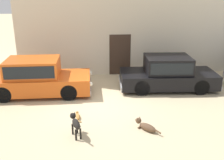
{
  "coord_description": "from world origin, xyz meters",
  "views": [
    {
      "loc": [
        -0.26,
        -9.39,
        4.3
      ],
      "look_at": [
        0.68,
        0.2,
        0.9
      ],
      "focal_mm": 41.8,
      "sensor_mm": 36.0,
      "label": 1
    }
  ],
  "objects_px": {
    "stray_dog_tan": "(146,126)",
    "stray_cat": "(78,116)",
    "parked_sedan_nearest": "(37,77)",
    "parked_sedan_second": "(168,73)",
    "stray_dog_spotted": "(76,123)"
  },
  "relations": [
    {
      "from": "stray_dog_tan",
      "to": "stray_cat",
      "type": "bearing_deg",
      "value": 24.09
    },
    {
      "from": "parked_sedan_nearest",
      "to": "stray_cat",
      "type": "relative_size",
      "value": 6.87
    },
    {
      "from": "parked_sedan_second",
      "to": "stray_cat",
      "type": "bearing_deg",
      "value": -144.08
    },
    {
      "from": "parked_sedan_nearest",
      "to": "stray_dog_tan",
      "type": "height_order",
      "value": "parked_sedan_nearest"
    },
    {
      "from": "parked_sedan_nearest",
      "to": "stray_cat",
      "type": "bearing_deg",
      "value": -53.41
    },
    {
      "from": "stray_dog_spotted",
      "to": "stray_dog_tan",
      "type": "bearing_deg",
      "value": -104.42
    },
    {
      "from": "parked_sedan_nearest",
      "to": "stray_dog_spotted",
      "type": "relative_size",
      "value": 4.87
    },
    {
      "from": "parked_sedan_second",
      "to": "stray_dog_spotted",
      "type": "height_order",
      "value": "parked_sedan_second"
    },
    {
      "from": "stray_dog_spotted",
      "to": "stray_dog_tan",
      "type": "relative_size",
      "value": 1.09
    },
    {
      "from": "parked_sedan_nearest",
      "to": "stray_dog_tan",
      "type": "distance_m",
      "value": 5.28
    },
    {
      "from": "parked_sedan_second",
      "to": "stray_cat",
      "type": "xyz_separation_m",
      "value": [
        -3.96,
        -2.51,
        -0.66
      ]
    },
    {
      "from": "parked_sedan_second",
      "to": "stray_dog_tan",
      "type": "bearing_deg",
      "value": -112.89
    },
    {
      "from": "parked_sedan_nearest",
      "to": "stray_cat",
      "type": "xyz_separation_m",
      "value": [
        1.75,
        -2.41,
        -0.7
      ]
    },
    {
      "from": "stray_dog_spotted",
      "to": "stray_cat",
      "type": "distance_m",
      "value": 1.23
    },
    {
      "from": "parked_sedan_nearest",
      "to": "stray_dog_spotted",
      "type": "height_order",
      "value": "parked_sedan_nearest"
    }
  ]
}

